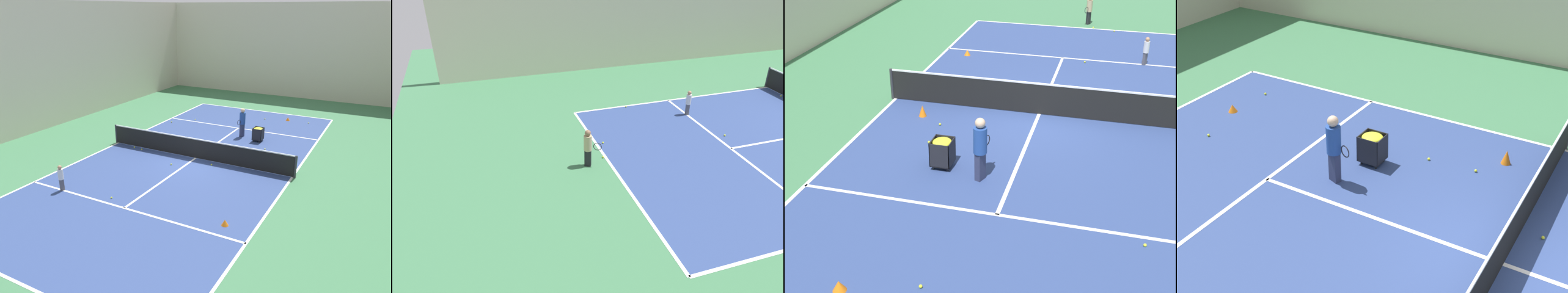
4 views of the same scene
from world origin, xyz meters
TOP-DOWN VIEW (x-y plane):
  - ground_plane at (0.00, 0.00)m, footprint 35.22×35.22m
  - court_playing_area at (0.00, 0.00)m, footprint 9.48×20.24m
  - line_baseline_near at (0.00, -10.12)m, footprint 9.48×0.10m
  - line_baseline_far at (0.00, 10.12)m, footprint 9.48×0.10m
  - line_sideline_left at (-4.74, 0.00)m, footprint 0.10×20.24m
  - line_sideline_right at (4.74, 0.00)m, footprint 0.10×20.24m
  - line_service_near at (0.00, -5.57)m, footprint 9.48×0.10m
  - line_service_far at (0.00, 5.57)m, footprint 9.48×0.10m
  - line_centre_service at (0.00, 0.00)m, footprint 0.10×11.13m
  - hall_enclosure_left at (-10.30, 0.00)m, footprint 0.15×31.52m
  - hall_enclosure_far at (0.00, 15.68)m, footprint 20.46×0.15m
  - tennis_net at (0.00, 0.00)m, footprint 9.78×0.10m
  - coach_at_net at (0.75, 4.19)m, footprint 0.42×0.69m
  - child_midcourt at (-3.11, -5.56)m, footprint 0.30×0.30m
  - ball_cart at (1.83, 3.84)m, footprint 0.52×0.56m
  - training_cone_0 at (3.73, -4.91)m, footprint 0.25×0.25m
  - training_cone_1 at (3.41, 1.07)m, footprint 0.24×0.24m
  - training_cone_2 at (2.20, 8.62)m, footprint 0.26×0.26m
  - tennis_ball_0 at (-1.43, 9.63)m, footprint 0.07×0.07m
  - tennis_ball_3 at (-0.61, -1.28)m, footprint 0.07×0.07m
  - tennis_ball_5 at (2.61, 2.72)m, footprint 0.07×0.07m
  - tennis_ball_6 at (-3.52, -0.21)m, footprint 0.07×0.07m
  - tennis_ball_7 at (3.54, 8.56)m, footprint 0.07×0.07m
  - tennis_ball_8 at (0.81, 8.18)m, footprint 0.07×0.07m
  - tennis_ball_9 at (-0.90, -5.20)m, footprint 0.07×0.07m
  - tennis_ball_10 at (-4.23, 4.68)m, footprint 0.07×0.07m
  - tennis_ball_11 at (1.08, -0.45)m, footprint 0.07×0.07m
  - tennis_ball_12 at (-2.99, -0.30)m, footprint 0.07×0.07m
  - tennis_ball_13 at (2.69, 1.55)m, footprint 0.07×0.07m
  - tennis_ball_14 at (-3.15, 5.87)m, footprint 0.07×0.07m

SIDE VIEW (x-z plane):
  - ground_plane at x=0.00m, z-range 0.00..0.00m
  - court_playing_area at x=0.00m, z-range 0.00..0.00m
  - line_baseline_near at x=0.00m, z-range 0.00..0.01m
  - line_baseline_far at x=0.00m, z-range 0.00..0.01m
  - line_sideline_left at x=-4.74m, z-range 0.00..0.01m
  - line_sideline_right at x=4.74m, z-range 0.00..0.01m
  - line_service_near at x=0.00m, z-range 0.00..0.01m
  - line_service_far at x=0.00m, z-range 0.00..0.01m
  - line_centre_service at x=0.00m, z-range 0.00..0.01m
  - tennis_ball_0 at x=-1.43m, z-range 0.00..0.07m
  - tennis_ball_3 at x=-0.61m, z-range 0.00..0.07m
  - tennis_ball_5 at x=2.61m, z-range 0.00..0.07m
  - tennis_ball_6 at x=-3.52m, z-range 0.00..0.07m
  - tennis_ball_7 at x=3.54m, z-range 0.00..0.07m
  - tennis_ball_8 at x=0.81m, z-range 0.00..0.07m
  - tennis_ball_9 at x=-0.90m, z-range 0.00..0.07m
  - tennis_ball_10 at x=-4.23m, z-range 0.00..0.07m
  - tennis_ball_11 at x=1.08m, z-range 0.00..0.07m
  - tennis_ball_12 at x=-2.99m, z-range 0.00..0.07m
  - tennis_ball_13 at x=2.69m, z-range 0.00..0.07m
  - tennis_ball_14 at x=-3.15m, z-range 0.00..0.07m
  - training_cone_2 at x=2.20m, z-range 0.00..0.22m
  - training_cone_0 at x=3.73m, z-range 0.00..0.22m
  - training_cone_1 at x=3.41m, z-range 0.00..0.35m
  - tennis_net at x=0.00m, z-range 0.02..1.03m
  - ball_cart at x=1.83m, z-range 0.16..0.93m
  - child_midcourt at x=-3.11m, z-range 0.08..1.16m
  - coach_at_net at x=0.75m, z-range 0.12..1.76m
  - hall_enclosure_left at x=-10.30m, z-range 0.00..7.32m
  - hall_enclosure_far at x=0.00m, z-range 0.00..7.32m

